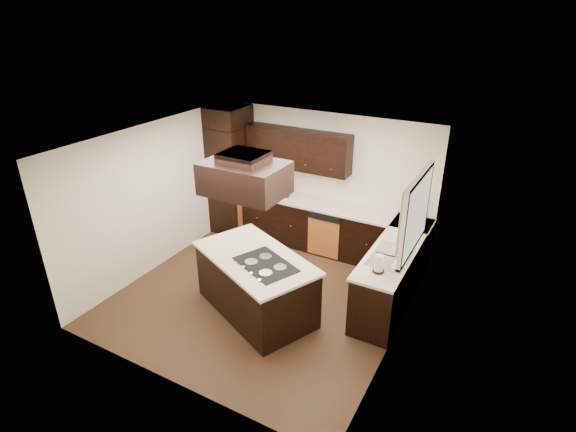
% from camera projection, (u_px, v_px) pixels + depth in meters
% --- Properties ---
extents(floor, '(4.20, 4.20, 0.02)m').
position_uv_depth(floor, '(264.00, 295.00, 7.14)').
color(floor, brown).
rests_on(floor, ground).
extents(ceiling, '(4.20, 4.20, 0.02)m').
position_uv_depth(ceiling, '(260.00, 140.00, 6.07)').
color(ceiling, white).
rests_on(ceiling, ground).
extents(wall_back, '(4.20, 0.02, 2.50)m').
position_uv_depth(wall_back, '(323.00, 179.00, 8.28)').
color(wall_back, white).
rests_on(wall_back, ground).
extents(wall_front, '(4.20, 0.02, 2.50)m').
position_uv_depth(wall_front, '(161.00, 298.00, 4.93)').
color(wall_front, white).
rests_on(wall_front, ground).
extents(wall_left, '(0.02, 4.20, 2.50)m').
position_uv_depth(wall_left, '(155.00, 197.00, 7.52)').
color(wall_left, white).
rests_on(wall_left, ground).
extents(wall_right, '(0.02, 4.20, 2.50)m').
position_uv_depth(wall_right, '(404.00, 259.00, 5.68)').
color(wall_right, white).
rests_on(wall_right, ground).
extents(oven_column, '(0.65, 0.75, 2.12)m').
position_uv_depth(oven_column, '(231.00, 180.00, 8.81)').
color(oven_column, black).
rests_on(oven_column, floor).
extents(wall_oven_face, '(0.05, 0.62, 0.78)m').
position_uv_depth(wall_oven_face, '(246.00, 180.00, 8.63)').
color(wall_oven_face, '#C86B30').
rests_on(wall_oven_face, oven_column).
extents(base_cabinets_back, '(2.93, 0.60, 0.88)m').
position_uv_depth(base_cabinets_back, '(316.00, 226.00, 8.36)').
color(base_cabinets_back, black).
rests_on(base_cabinets_back, floor).
extents(base_cabinets_right, '(0.60, 2.40, 0.88)m').
position_uv_depth(base_cabinets_right, '(394.00, 273.00, 6.88)').
color(base_cabinets_right, black).
rests_on(base_cabinets_right, floor).
extents(countertop_back, '(2.93, 0.63, 0.04)m').
position_uv_depth(countertop_back, '(316.00, 203.00, 8.15)').
color(countertop_back, '#FFE4CC').
rests_on(countertop_back, base_cabinets_back).
extents(countertop_right, '(0.63, 2.40, 0.04)m').
position_uv_depth(countertop_right, '(397.00, 247.00, 6.69)').
color(countertop_right, '#FFE4CC').
rests_on(countertop_right, base_cabinets_right).
extents(upper_cabinets, '(2.00, 0.34, 0.72)m').
position_uv_depth(upper_cabinets, '(298.00, 149.00, 8.08)').
color(upper_cabinets, black).
rests_on(upper_cabinets, wall_back).
extents(dishwasher_front, '(0.60, 0.05, 0.72)m').
position_uv_depth(dishwasher_front, '(324.00, 238.00, 8.02)').
color(dishwasher_front, '#C86B30').
rests_on(dishwasher_front, floor).
extents(window_frame, '(0.06, 1.32, 1.12)m').
position_uv_depth(window_frame, '(416.00, 214.00, 5.97)').
color(window_frame, silver).
rests_on(window_frame, wall_right).
extents(window_pane, '(0.00, 1.20, 1.00)m').
position_uv_depth(window_pane, '(418.00, 214.00, 5.96)').
color(window_pane, white).
rests_on(window_pane, wall_right).
extents(curtain_left, '(0.02, 0.34, 0.90)m').
position_uv_depth(curtain_left, '(403.00, 222.00, 5.64)').
color(curtain_left, beige).
rests_on(curtain_left, wall_right).
extents(curtain_right, '(0.02, 0.34, 0.90)m').
position_uv_depth(curtain_right, '(420.00, 199.00, 6.31)').
color(curtain_right, beige).
rests_on(curtain_right, wall_right).
extents(sink_rim, '(0.52, 0.84, 0.01)m').
position_uv_depth(sink_rim, '(391.00, 256.00, 6.39)').
color(sink_rim, silver).
rests_on(sink_rim, countertop_right).
extents(island, '(2.07, 1.66, 0.88)m').
position_uv_depth(island, '(256.00, 285.00, 6.59)').
color(island, black).
rests_on(island, floor).
extents(island_top, '(2.15, 1.75, 0.04)m').
position_uv_depth(island_top, '(255.00, 258.00, 6.40)').
color(island_top, '#FFE4CC').
rests_on(island_top, island).
extents(cooktop, '(1.02, 0.88, 0.01)m').
position_uv_depth(cooktop, '(266.00, 264.00, 6.18)').
color(cooktop, black).
rests_on(cooktop, island_top).
extents(range_hood, '(1.05, 0.72, 0.42)m').
position_uv_depth(range_hood, '(245.00, 178.00, 5.74)').
color(range_hood, black).
rests_on(range_hood, ceiling).
extents(hood_duct, '(0.55, 0.50, 0.13)m').
position_uv_depth(hood_duct, '(244.00, 158.00, 5.62)').
color(hood_duct, black).
rests_on(hood_duct, ceiling).
extents(blender_base, '(0.15, 0.15, 0.10)m').
position_uv_depth(blender_base, '(277.00, 193.00, 8.41)').
color(blender_base, silver).
rests_on(blender_base, countertop_back).
extents(blender_pitcher, '(0.13, 0.13, 0.26)m').
position_uv_depth(blender_pitcher, '(277.00, 184.00, 8.33)').
color(blender_pitcher, silver).
rests_on(blender_pitcher, blender_base).
extents(spice_rack, '(0.33, 0.11, 0.27)m').
position_uv_depth(spice_rack, '(281.00, 189.00, 8.36)').
color(spice_rack, black).
rests_on(spice_rack, countertop_back).
extents(mixing_bowl, '(0.30, 0.30, 0.06)m').
position_uv_depth(mixing_bowl, '(253.00, 188.00, 8.72)').
color(mixing_bowl, silver).
rests_on(mixing_bowl, countertop_back).
extents(soap_bottle, '(0.13, 0.13, 0.21)m').
position_uv_depth(soap_bottle, '(396.00, 236.00, 6.73)').
color(soap_bottle, silver).
rests_on(soap_bottle, countertop_right).
extents(paper_towel, '(0.15, 0.15, 0.25)m').
position_uv_depth(paper_towel, '(379.00, 264.00, 5.97)').
color(paper_towel, silver).
rests_on(paper_towel, countertop_right).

